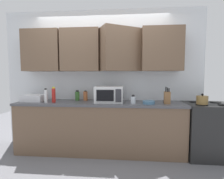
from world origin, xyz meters
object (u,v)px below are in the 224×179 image
Objects in this scene: dish_rack at (34,98)px; bowl_ceramic_small at (149,102)px; bottle_red_sauce at (54,95)px; bottle_green_oil at (77,96)px; stove_range at (208,130)px; kettle at (202,100)px; bottle_white_jar at (46,96)px; bottle_clear_tall at (133,100)px; bottle_spice_jar at (85,96)px; microwave at (109,94)px; knife_block at (167,98)px.

dish_rack is 1.88× the size of bowl_ceramic_small.
bottle_red_sauce is 1.41× the size of bottle_green_oil.
stove_range is 4.73× the size of bottle_green_oil.
bottle_white_jar is (-2.59, 0.00, 0.04)m from kettle.
bottle_white_jar is (-1.50, -0.03, 0.05)m from bottle_clear_tall.
stove_range is 4.92× the size of bottle_spice_jar.
bowl_ceramic_small is (1.75, 0.03, -0.09)m from bottle_white_jar.
microwave is 0.51m from bottle_spice_jar.
bottle_white_jar is (-2.06, -0.07, 0.01)m from knife_block.
microwave reaches higher than bottle_spice_jar.
knife_block reaches higher than bowl_ceramic_small.
knife_block is at bearing -9.14° from bottle_green_oil.
microwave is 1.94× the size of bottle_white_jar.
knife_block is at bearing -174.37° from stove_range.
bottle_red_sauce is (-2.64, -0.09, 0.58)m from stove_range.
stove_range is 2.70m from bottle_red_sauce.
bottle_red_sauce is at bearing -149.83° from bottle_spice_jar.
bottle_green_oil reaches higher than stove_range.
bottle_white_jar is (-0.46, -0.32, 0.03)m from bottle_green_oil.
knife_block is (-0.70, -0.07, 0.55)m from stove_range.
microwave is 3.26× the size of bottle_clear_tall.
bottle_clear_tall is at bearing -19.26° from bottle_spice_jar.
bottle_green_oil is at bearing -176.34° from bottle_spice_jar.
bottle_spice_jar is (0.91, 0.18, 0.03)m from dish_rack.
bottle_red_sauce reaches higher than bottle_clear_tall.
bottle_red_sauce is at bearing 179.10° from bottle_clear_tall.
bottle_red_sauce is at bearing -178.07° from stove_range.
bottle_red_sauce is 0.44m from bottle_green_oil.
bottle_clear_tall is at bearing -178.07° from bowl_ceramic_small.
microwave is 0.98m from knife_block.
kettle is 0.54m from knife_block.
bottle_clear_tall is 0.59× the size of bottle_white_jar.
bottle_red_sauce is 1.10× the size of bottle_white_jar.
bottle_green_oil is (-0.62, 0.18, -0.05)m from microwave.
bottle_clear_tall is at bearing 178.46° from kettle.
bowl_ceramic_small is at bearing -173.80° from knife_block.
knife_block is 0.56m from bottle_clear_tall.
kettle is 0.84m from bowl_ceramic_small.
stove_range is at bearing -5.27° from bottle_spice_jar.
bottle_red_sauce is (-2.47, 0.05, 0.05)m from kettle.
stove_range is 2.22m from bottle_spice_jar.
bottle_spice_jar is at bearing 174.73° from stove_range.
kettle is 0.94× the size of bottle_spice_jar.
bottle_white_jar is at bearing -144.82° from bottle_green_oil.
dish_rack reaches higher than bowl_ceramic_small.
knife_block is 1.47× the size of bottle_green_oil.
stove_range is 1.90× the size of microwave.
kettle is 1.09m from bottle_clear_tall.
kettle is at bearing -9.71° from bottle_spice_jar.
microwave is 1.77× the size of bottle_red_sauce.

